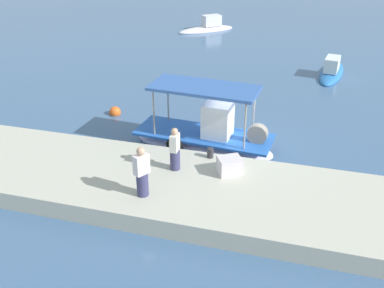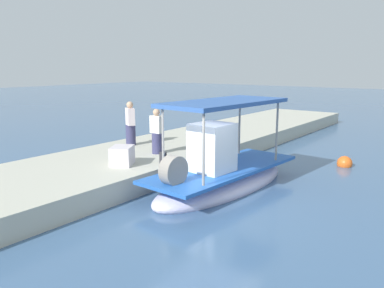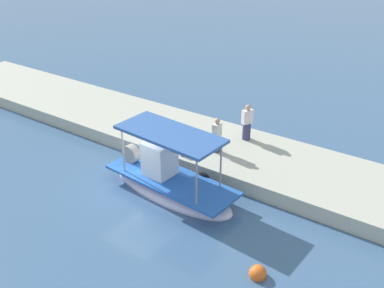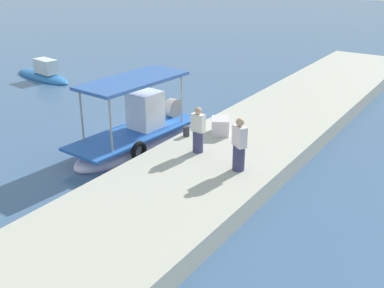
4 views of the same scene
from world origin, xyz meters
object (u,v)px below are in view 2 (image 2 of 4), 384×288
object	(u,v)px
fisherman_by_crate	(130,125)
fisherman_near_bollard	(157,133)
main_fishing_boat	(222,174)
mooring_bollard	(163,158)
cargo_crate	(122,156)
marker_buoy	(345,163)

from	to	relation	value
fisherman_by_crate	fisherman_near_bollard	bearing A→B (deg)	74.60
fisherman_near_bollard	main_fishing_boat	bearing A→B (deg)	82.79
fisherman_near_bollard	fisherman_by_crate	size ratio (longest dim) A/B	0.93
fisherman_by_crate	mooring_bollard	xyz separation A→B (m)	(1.51, 3.00, -0.60)
fisherman_near_bollard	cargo_crate	distance (m)	1.97
cargo_crate	marker_buoy	bearing A→B (deg)	143.14
mooring_bollard	marker_buoy	distance (m)	7.09
main_fishing_boat	fisherman_by_crate	distance (m)	5.00
fisherman_near_bollard	fisherman_by_crate	bearing A→B (deg)	-105.40
main_fishing_boat	fisherman_by_crate	world-z (taller)	main_fishing_boat
fisherman_by_crate	mooring_bollard	size ratio (longest dim) A/B	4.62
mooring_bollard	marker_buoy	world-z (taller)	mooring_bollard
main_fishing_boat	fisherman_near_bollard	xyz separation A→B (m)	(-0.38, -2.99, 0.89)
fisherman_by_crate	marker_buoy	world-z (taller)	fisherman_by_crate
fisherman_near_bollard	cargo_crate	size ratio (longest dim) A/B	2.03
mooring_bollard	fisherman_by_crate	bearing A→B (deg)	-116.75
fisherman_by_crate	cargo_crate	bearing A→B (deg)	40.66
fisherman_near_bollard	marker_buoy	world-z (taller)	fisherman_near_bollard
fisherman_by_crate	cargo_crate	world-z (taller)	fisherman_by_crate
mooring_bollard	fisherman_near_bollard	bearing A→B (deg)	-130.96
main_fishing_boat	fisherman_by_crate	size ratio (longest dim) A/B	3.48
main_fishing_boat	fisherman_near_bollard	distance (m)	3.14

